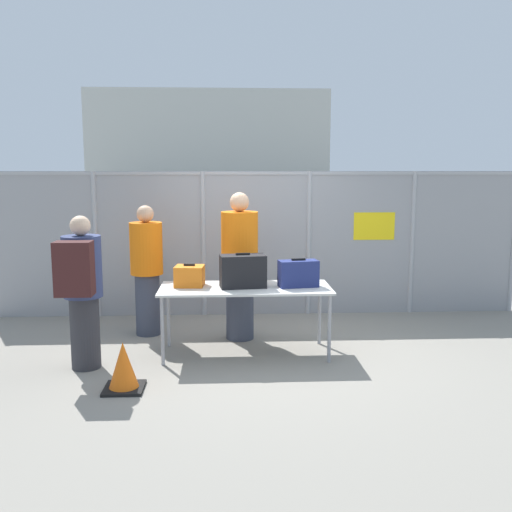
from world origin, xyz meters
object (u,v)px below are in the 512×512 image
security_worker_near (240,264)px  utility_trailer (349,268)px  security_worker_far (147,269)px  traffic_cone (123,368)px  suitcase_orange (190,276)px  suitcase_black (243,271)px  traveler_hooded (82,287)px  suitcase_navy (298,274)px  inspection_table (245,292)px

security_worker_near → utility_trailer: bearing=-136.6°
security_worker_far → traffic_cone: size_ratio=3.50×
suitcase_orange → suitcase_black: (0.61, -0.10, 0.07)m
suitcase_orange → security_worker_far: security_worker_far is taller
traveler_hooded → utility_trailer: size_ratio=0.43×
suitcase_orange → traveler_hooded: (-1.09, -0.52, -0.00)m
suitcase_orange → suitcase_navy: suitcase_navy is taller
suitcase_navy → traffic_cone: (-1.81, -1.01, -0.72)m
traveler_hooded → suitcase_navy: bearing=24.1°
inspection_table → suitcase_black: suitcase_black is taller
suitcase_black → traveler_hooded: 1.75m
suitcase_black → traveler_hooded: traveler_hooded is taller
suitcase_orange → traveler_hooded: size_ratio=0.21×
suitcase_black → security_worker_far: bearing=144.1°
traveler_hooded → utility_trailer: 5.25m
traveler_hooded → inspection_table: bearing=27.9°
security_worker_far → inspection_table: bearing=141.2°
security_worker_near → utility_trailer: (1.96, 2.71, -0.53)m
suitcase_orange → suitcase_navy: size_ratio=0.74×
utility_trailer → security_worker_far: bearing=-141.9°
security_worker_far → utility_trailer: (3.14, 2.47, -0.44)m
security_worker_far → security_worker_near: bearing=164.6°
security_worker_near → security_worker_far: (-1.18, 0.24, -0.09)m
suitcase_black → security_worker_far: 1.48m
suitcase_orange → utility_trailer: 4.15m
suitcase_black → security_worker_near: (-0.02, 0.62, -0.02)m
security_worker_near → suitcase_navy: bearing=125.5°
inspection_table → suitcase_navy: (0.60, -0.01, 0.21)m
inspection_table → traffic_cone: bearing=-139.8°
inspection_table → traveler_hooded: traveler_hooded is taller
suitcase_black → traffic_cone: (-1.18, -1.02, -0.75)m
suitcase_navy → traffic_cone: 2.20m
security_worker_far → utility_trailer: security_worker_far is taller
security_worker_far → traffic_cone: 1.99m
suitcase_navy → traveler_hooded: bearing=-169.7°
traveler_hooded → security_worker_near: (1.67, 1.05, 0.05)m
utility_trailer → traveler_hooded: bearing=-134.1°
suitcase_orange → traffic_cone: size_ratio=0.73×
suitcase_orange → security_worker_near: security_worker_near is taller
traveler_hooded → security_worker_near: 1.97m
security_worker_far → utility_trailer: size_ratio=0.44×
suitcase_orange → security_worker_near: (0.59, 0.53, 0.04)m
suitcase_black → suitcase_navy: suitcase_black is taller
utility_trailer → traffic_cone: utility_trailer is taller
inspection_table → traveler_hooded: size_ratio=1.18×
suitcase_navy → utility_trailer: bearing=68.5°
utility_trailer → suitcase_orange: bearing=-128.3°
suitcase_navy → inspection_table: bearing=179.2°
security_worker_near → traffic_cone: (-1.16, -1.64, -0.73)m
security_worker_near → traffic_cone: 2.14m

